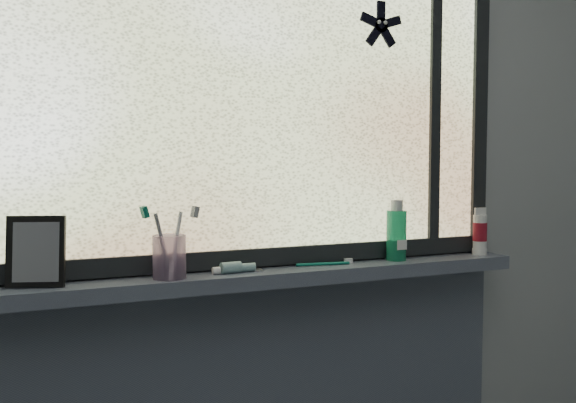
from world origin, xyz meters
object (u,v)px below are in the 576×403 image
Objects in this scene: mouthwash_bottle at (396,230)px; toothbrush_cup at (169,257)px; cream_tube at (480,230)px; vanity_mirror at (36,251)px.

toothbrush_cup is at bearing -178.45° from mouthwash_bottle.
cream_tube is (1.00, 0.01, 0.02)m from toothbrush_cup.
vanity_mirror is at bearing 176.05° from toothbrush_cup.
toothbrush_cup is (0.32, -0.02, -0.03)m from vanity_mirror.
mouthwash_bottle is at bearing 177.85° from cream_tube.
vanity_mirror reaches higher than toothbrush_cup.
mouthwash_bottle is (1.01, -0.00, 0.01)m from vanity_mirror.
cream_tube reaches higher than toothbrush_cup.
mouthwash_bottle reaches higher than cream_tube.
toothbrush_cup is 0.74× the size of mouthwash_bottle.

